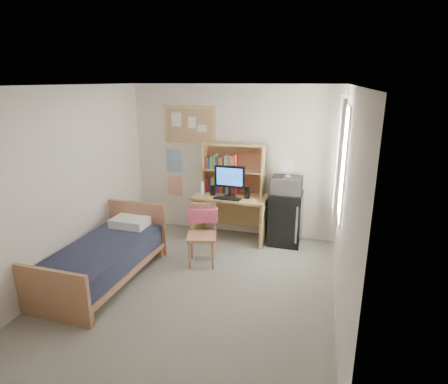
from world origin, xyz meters
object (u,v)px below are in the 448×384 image
(desk_chair, at_px, (202,236))
(monitor, at_px, (230,181))
(bed, at_px, (103,263))
(mini_fridge, at_px, (286,218))
(desk, at_px, (231,217))
(microwave, at_px, (287,185))
(bulletin_board, at_px, (190,124))
(speaker_left, at_px, (213,190))
(speaker_right, at_px, (247,193))
(desk_fan, at_px, (288,168))

(desk_chair, bearing_deg, monitor, 65.87)
(bed, bearing_deg, mini_fridge, 41.87)
(desk, bearing_deg, microwave, 3.98)
(desk, distance_m, monitor, 0.66)
(desk, bearing_deg, bulletin_board, 161.39)
(desk, relative_size, desk_chair, 1.37)
(speaker_left, bearing_deg, speaker_right, 0.00)
(desk_chair, bearing_deg, mini_fridge, 30.23)
(bulletin_board, height_order, microwave, bulletin_board)
(mini_fridge, distance_m, speaker_left, 1.31)
(monitor, distance_m, desk_fan, 0.98)
(bulletin_board, distance_m, speaker_left, 1.24)
(monitor, bearing_deg, bed, -124.14)
(speaker_right, height_order, desk_fan, desk_fan)
(desk_chair, relative_size, speaker_right, 4.98)
(desk_fan, bearing_deg, monitor, -173.37)
(monitor, xyz_separation_m, desk_fan, (0.94, 0.09, 0.26))
(bed, height_order, speaker_left, speaker_left)
(speaker_left, bearing_deg, bed, -117.28)
(mini_fridge, distance_m, monitor, 1.12)
(mini_fridge, height_order, desk_fan, desk_fan)
(desk_fan, bearing_deg, microwave, 1.23)
(microwave, bearing_deg, monitor, -173.37)
(bulletin_board, xyz_separation_m, speaker_right, (1.12, -0.39, -1.05))
(bulletin_board, bearing_deg, mini_fridge, -8.57)
(microwave, relative_size, desk_fan, 1.71)
(bulletin_board, xyz_separation_m, monitor, (0.82, -0.37, -0.88))
(microwave, bearing_deg, desk_chair, -134.95)
(mini_fridge, bearing_deg, desk_fan, -90.00)
(desk, distance_m, bed, 2.29)
(speaker_right, bearing_deg, desk_chair, -113.86)
(bulletin_board, bearing_deg, speaker_left, -34.70)
(bed, bearing_deg, microwave, 41.58)
(desk_chair, bearing_deg, bed, -158.62)
(monitor, relative_size, desk_fan, 1.95)
(desk_chair, relative_size, mini_fridge, 1.02)
(microwave, bearing_deg, desk_fan, -178.77)
(microwave, bearing_deg, mini_fridge, 90.00)
(speaker_left, relative_size, speaker_right, 0.91)
(desk_chair, relative_size, bed, 0.49)
(mini_fridge, distance_m, speaker_right, 0.77)
(desk_chair, relative_size, speaker_left, 5.48)
(bulletin_board, relative_size, bed, 0.50)
(bed, bearing_deg, desk_fan, 41.58)
(speaker_right, bearing_deg, monitor, -180.00)
(bed, height_order, speaker_right, speaker_right)
(monitor, xyz_separation_m, speaker_right, (0.30, -0.01, -0.18))
(speaker_left, height_order, microwave, microwave)
(desk_fan, bearing_deg, mini_fridge, 90.00)
(bulletin_board, relative_size, microwave, 1.99)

